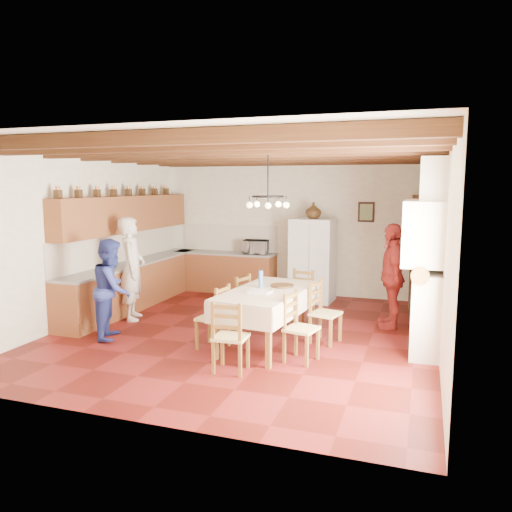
{
  "coord_description": "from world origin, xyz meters",
  "views": [
    {
      "loc": [
        2.73,
        -7.44,
        2.43
      ],
      "look_at": [
        0.1,
        0.3,
        1.25
      ],
      "focal_mm": 35.0,
      "sensor_mm": 36.0,
      "label": 1
    }
  ],
  "objects_px": {
    "hutch": "(425,256)",
    "person_woman_blue": "(112,289)",
    "refrigerator": "(313,260)",
    "dining_table": "(267,295)",
    "chair_end_far": "(298,298)",
    "chair_left_near": "(213,317)",
    "chair_left_far": "(235,303)",
    "chair_right_far": "(326,312)",
    "person_woman_red": "(392,276)",
    "chair_end_near": "(231,336)",
    "microwave": "(256,247)",
    "chair_right_near": "(301,328)",
    "person_man": "(132,269)"
  },
  "relations": [
    {
      "from": "person_woman_blue",
      "to": "microwave",
      "type": "distance_m",
      "value": 3.97
    },
    {
      "from": "chair_right_far",
      "to": "person_woman_red",
      "type": "xyz_separation_m",
      "value": [
        0.89,
        1.21,
        0.41
      ]
    },
    {
      "from": "person_woman_red",
      "to": "refrigerator",
      "type": "bearing_deg",
      "value": -142.9
    },
    {
      "from": "chair_left_near",
      "to": "chair_right_far",
      "type": "bearing_deg",
      "value": 124.51
    },
    {
      "from": "chair_right_far",
      "to": "dining_table",
      "type": "bearing_deg",
      "value": 130.69
    },
    {
      "from": "person_woman_blue",
      "to": "person_woman_red",
      "type": "height_order",
      "value": "person_woman_red"
    },
    {
      "from": "hutch",
      "to": "chair_end_far",
      "type": "distance_m",
      "value": 2.6
    },
    {
      "from": "chair_left_far",
      "to": "person_woman_blue",
      "type": "height_order",
      "value": "person_woman_blue"
    },
    {
      "from": "hutch",
      "to": "chair_right_near",
      "type": "bearing_deg",
      "value": -118.2
    },
    {
      "from": "chair_right_near",
      "to": "chair_end_far",
      "type": "distance_m",
      "value": 1.79
    },
    {
      "from": "refrigerator",
      "to": "dining_table",
      "type": "distance_m",
      "value": 3.12
    },
    {
      "from": "person_woman_blue",
      "to": "microwave",
      "type": "relative_size",
      "value": 2.9
    },
    {
      "from": "dining_table",
      "to": "chair_right_far",
      "type": "bearing_deg",
      "value": 26.78
    },
    {
      "from": "dining_table",
      "to": "chair_right_near",
      "type": "distance_m",
      "value": 0.88
    },
    {
      "from": "person_man",
      "to": "person_woman_red",
      "type": "relative_size",
      "value": 1.04
    },
    {
      "from": "dining_table",
      "to": "microwave",
      "type": "height_order",
      "value": "microwave"
    },
    {
      "from": "chair_right_near",
      "to": "person_woman_red",
      "type": "height_order",
      "value": "person_woman_red"
    },
    {
      "from": "chair_left_far",
      "to": "chair_end_far",
      "type": "height_order",
      "value": "same"
    },
    {
      "from": "person_woman_red",
      "to": "person_man",
      "type": "bearing_deg",
      "value": -88.98
    },
    {
      "from": "chair_end_far",
      "to": "person_man",
      "type": "distance_m",
      "value": 3.02
    },
    {
      "from": "dining_table",
      "to": "microwave",
      "type": "xyz_separation_m",
      "value": [
        -1.34,
        3.4,
        0.28
      ]
    },
    {
      "from": "dining_table",
      "to": "chair_left_near",
      "type": "height_order",
      "value": "chair_left_near"
    },
    {
      "from": "refrigerator",
      "to": "person_woman_red",
      "type": "height_order",
      "value": "person_woman_red"
    },
    {
      "from": "chair_left_near",
      "to": "chair_end_far",
      "type": "bearing_deg",
      "value": 157.68
    },
    {
      "from": "chair_left_far",
      "to": "person_man",
      "type": "distance_m",
      "value": 2.07
    },
    {
      "from": "chair_end_near",
      "to": "refrigerator",
      "type": "bearing_deg",
      "value": -94.6
    },
    {
      "from": "person_woman_red",
      "to": "person_woman_blue",
      "type": "bearing_deg",
      "value": -75.24
    },
    {
      "from": "chair_left_far",
      "to": "dining_table",
      "type": "bearing_deg",
      "value": 68.52
    },
    {
      "from": "dining_table",
      "to": "chair_left_near",
      "type": "bearing_deg",
      "value": -152.47
    },
    {
      "from": "chair_end_near",
      "to": "chair_end_far",
      "type": "distance_m",
      "value": 2.4
    },
    {
      "from": "chair_end_near",
      "to": "person_man",
      "type": "relative_size",
      "value": 0.52
    },
    {
      "from": "hutch",
      "to": "chair_end_near",
      "type": "bearing_deg",
      "value": -123.51
    },
    {
      "from": "person_woman_blue",
      "to": "chair_right_far",
      "type": "bearing_deg",
      "value": -97.17
    },
    {
      "from": "refrigerator",
      "to": "chair_right_far",
      "type": "relative_size",
      "value": 1.8
    },
    {
      "from": "chair_right_far",
      "to": "hutch",
      "type": "bearing_deg",
      "value": -17.51
    },
    {
      "from": "chair_right_far",
      "to": "person_woman_red",
      "type": "height_order",
      "value": "person_woman_red"
    },
    {
      "from": "chair_left_near",
      "to": "chair_right_far",
      "type": "relative_size",
      "value": 1.0
    },
    {
      "from": "dining_table",
      "to": "chair_left_far",
      "type": "bearing_deg",
      "value": 144.1
    },
    {
      "from": "chair_end_near",
      "to": "person_woman_red",
      "type": "height_order",
      "value": "person_woman_red"
    },
    {
      "from": "chair_right_far",
      "to": "person_woman_red",
      "type": "bearing_deg",
      "value": -22.58
    },
    {
      "from": "chair_end_near",
      "to": "person_woman_red",
      "type": "xyz_separation_m",
      "value": [
        1.83,
        2.78,
        0.41
      ]
    },
    {
      "from": "microwave",
      "to": "chair_left_near",
      "type": "bearing_deg",
      "value": -90.01
    },
    {
      "from": "chair_right_near",
      "to": "person_woman_blue",
      "type": "xyz_separation_m",
      "value": [
        -3.1,
        0.11,
        0.31
      ]
    },
    {
      "from": "chair_left_near",
      "to": "chair_end_far",
      "type": "height_order",
      "value": "same"
    },
    {
      "from": "refrigerator",
      "to": "person_man",
      "type": "relative_size",
      "value": 0.93
    },
    {
      "from": "hutch",
      "to": "person_woman_blue",
      "type": "distance_m",
      "value": 5.61
    },
    {
      "from": "refrigerator",
      "to": "dining_table",
      "type": "relative_size",
      "value": 0.83
    },
    {
      "from": "chair_left_far",
      "to": "microwave",
      "type": "relative_size",
      "value": 1.76
    },
    {
      "from": "chair_right_near",
      "to": "chair_end_near",
      "type": "bearing_deg",
      "value": 142.08
    },
    {
      "from": "chair_right_far",
      "to": "person_woman_red",
      "type": "relative_size",
      "value": 0.54
    }
  ]
}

